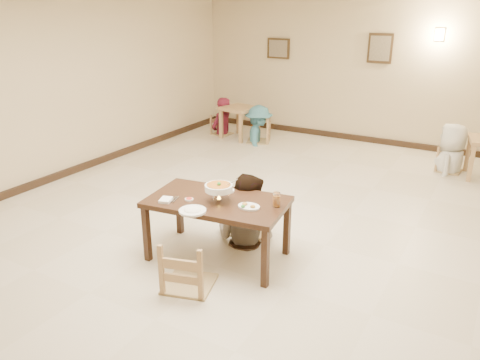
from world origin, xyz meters
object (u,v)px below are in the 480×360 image
Objects in this scene: bg_diner_b at (259,105)px; bg_chair_lr at (259,119)px; chair_far at (249,203)px; curry_warmer at (219,188)px; bg_chair_rl at (452,148)px; bg_diner_c at (456,124)px; main_table at (217,206)px; bg_diner_a at (221,97)px; main_diner at (246,174)px; bg_table_left at (240,113)px; bg_chair_ll at (222,116)px; drink_glass at (276,200)px; chair_near at (188,241)px.

bg_chair_lr is at bearing -0.00° from bg_diner_b.
chair_far is 0.85m from curry_warmer.
bg_diner_c is (-0.00, -0.00, 0.44)m from bg_chair_rl.
curry_warmer is at bearing -44.13° from main_table.
curry_warmer is (0.05, -0.04, 0.25)m from main_table.
bg_diner_a is (-3.02, 4.14, 0.41)m from chair_far.
main_diner is 0.60m from curry_warmer.
bg_chair_rl is 0.50× the size of bg_diner_c.
bg_table_left is 0.54m from bg_chair_ll.
bg_chair_rl is (4.42, -0.06, -0.14)m from bg_table_left.
main_table is at bearing -19.51° from bg_diner_c.
drink_glass is 4.71m from bg_diner_c.
bg_diner_a is at bearing -51.17° from main_diner.
chair_far reaches higher than main_table.
main_table is 1.92× the size of bg_chair_rl.
bg_chair_lr is at bearing -85.68° from chair_near.
bg_diner_a is (-3.04, 5.50, 0.32)m from chair_near.
main_table is at bearing 38.75° from bg_diner_a.
curry_warmer reaches higher than bg_chair_rl.
bg_diner_b reaches higher than chair_near.
bg_diner_b is 3.91m from bg_diner_c.
bg_diner_c reaches higher than curry_warmer.
bg_chair_lr is at bearing -86.71° from bg_diner_c.
bg_chair_ll is at bearing 128.05° from drink_glass.
main_diner is (0.06, 0.56, 0.23)m from main_table.
bg_diner_a is at bearing -88.30° from bg_diner_c.
main_diner is at bearing 5.18° from bg_chair_lr.
bg_diner_a reaches higher than curry_warmer.
bg_diner_b is (-1.94, 4.69, 0.15)m from main_table.
curry_warmer is 5.74m from bg_chair_ll.
bg_diner_b is at bearing 104.97° from main_table.
bg_diner_c reaches higher than bg_diner_a.
main_diner is (0.02, -0.12, 0.44)m from chair_far.
bg_chair_rl is at bearing 95.54° from bg_diner_a.
chair_far is 1.05× the size of bg_chair_ll.
bg_diner_c is (1.92, 4.01, 0.43)m from chair_far.
bg_table_left is 0.96× the size of bg_chair_ll.
bg_chair_lr is 0.64× the size of bg_diner_b.
bg_diner_c is at bearing 95.54° from bg_diner_a.
drink_glass is 0.20× the size of bg_table_left.
bg_chair_lr reaches higher than chair_far.
drink_glass is (0.61, 0.84, 0.28)m from chair_near.
chair_far reaches higher than bg_chair_ll.
curry_warmer is 0.66m from drink_glass.
chair_far is 4.78m from bg_table_left.
bg_diner_a is 4.94m from bg_diner_c.
bg_diner_a is at bearing 54.75° from bg_diner_b.
drink_glass is at bearing -12.74° from bg_diner_c.
bg_table_left is at bearing 124.28° from drink_glass.
bg_chair_rl is 0.44m from bg_diner_c.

